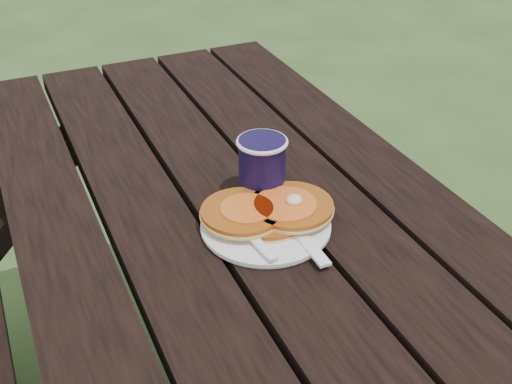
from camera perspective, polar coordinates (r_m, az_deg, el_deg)
name	(u,v)px	position (r m, az deg, el deg)	size (l,w,h in m)	color
plate	(266,226)	(1.07, 0.87, -3.07)	(0.21, 0.21, 0.01)	white
pancake_stack	(268,211)	(1.07, 1.11, -1.67)	(0.22, 0.16, 0.04)	#B25714
knife	(299,233)	(1.04, 3.85, -3.67)	(0.02, 0.18, 0.01)	white
fork	(256,241)	(1.01, 0.01, -4.37)	(0.03, 0.16, 0.01)	white
coffee_cup	(262,165)	(1.12, 0.53, 2.44)	(0.09, 0.09, 0.11)	black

